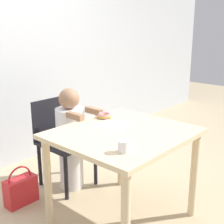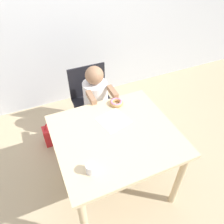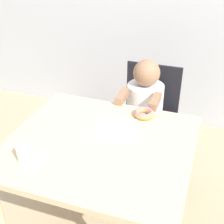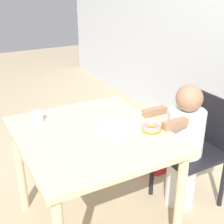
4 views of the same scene
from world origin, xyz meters
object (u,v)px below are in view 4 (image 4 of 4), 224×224
chair (196,148)px  handbag (154,155)px  cup (37,117)px  donut (151,128)px  child_figure (184,148)px

chair → handbag: size_ratio=2.37×
handbag → cup: 1.26m
donut → child_figure: bearing=102.2°
child_figure → donut: bearing=-77.8°
child_figure → handbag: 0.62m
chair → cup: size_ratio=10.90×
child_figure → cup: (-0.38, -0.96, 0.31)m
child_figure → donut: (0.08, -0.36, 0.29)m
donut → handbag: bearing=140.5°
cup → chair: bearing=70.7°
chair → cup: chair is taller
handbag → chair: bearing=1.7°
child_figure → handbag: child_figure is taller
child_figure → handbag: (-0.50, 0.11, -0.36)m
chair → child_figure: child_figure is taller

